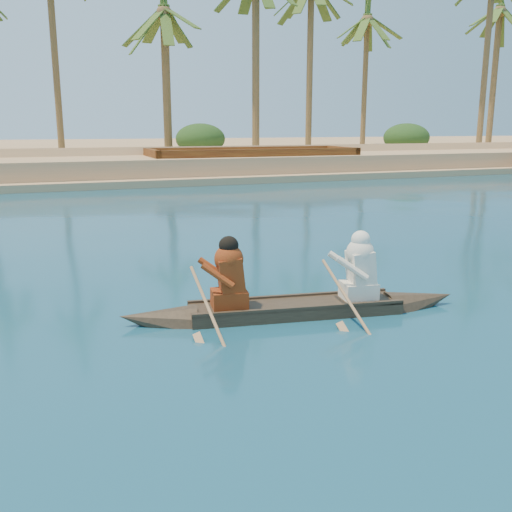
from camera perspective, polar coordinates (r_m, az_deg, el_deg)
name	(u,v)px	position (r m, az deg, el deg)	size (l,w,h in m)	color
sandy_embankment	(166,153)	(54.09, -8.97, 10.13)	(150.00, 51.00, 1.50)	tan
palm_grove	(200,53)	(42.81, -5.63, 19.56)	(110.00, 14.00, 16.00)	#334C1A
shrub_cluster	(216,153)	(39.20, -3.98, 10.26)	(100.00, 6.00, 2.40)	#1E3C16
canoe	(295,297)	(9.18, 3.97, -4.11)	(5.60, 1.61, 1.53)	#403022
barge_mid	(253,165)	(34.02, -0.34, 9.06)	(12.20, 4.29, 2.02)	brown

